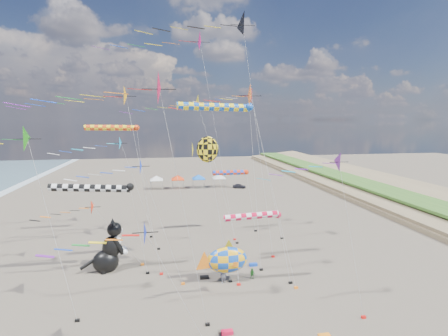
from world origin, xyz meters
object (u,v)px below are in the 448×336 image
child_green (252,274)px  parked_car (239,186)px  fish_inflatable (227,260)px  person_adult (224,275)px  cat_inflatable (108,245)px  child_blue (223,276)px

child_green → parked_car: (9.18, 47.65, -0.02)m
fish_inflatable → person_adult: fish_inflatable is taller
cat_inflatable → child_blue: (11.85, -4.50, -2.37)m
cat_inflatable → parked_car: bearing=47.4°
fish_inflatable → cat_inflatable: bearing=158.2°
cat_inflatable → child_blue: cat_inflatable is taller
fish_inflatable → child_green: fish_inflatable is taller
fish_inflatable → child_green: bearing=3.3°
fish_inflatable → child_blue: fish_inflatable is taller
parked_car → fish_inflatable: bearing=-176.7°
cat_inflatable → child_blue: 12.89m
child_blue → parked_car: 48.99m
child_blue → parked_car: (12.26, 47.43, 0.05)m
cat_inflatable → fish_inflatable: bearing=-35.1°
fish_inflatable → child_green: 3.28m
child_blue → parked_car: size_ratio=0.31×
fish_inflatable → person_adult: bearing=-144.2°
child_green → child_blue: size_ratio=1.16×
parked_car → child_green: bearing=-173.6°
person_adult → fish_inflatable: bearing=5.0°
child_green → child_blue: child_green is taller
fish_inflatable → child_green: (2.75, 0.16, -1.78)m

